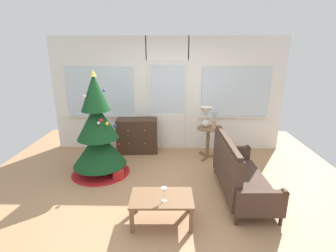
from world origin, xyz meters
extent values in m
plane|color=#AD7F56|center=(0.00, 0.00, 0.00)|extent=(6.76, 6.76, 0.00)
cube|color=white|center=(-1.52, 2.09, 1.27)|extent=(2.15, 0.08, 2.55)
cube|color=white|center=(1.52, 2.09, 1.27)|extent=(2.15, 0.08, 2.55)
cube|color=white|center=(0.00, 2.09, 2.30)|extent=(0.94, 0.08, 0.50)
cube|color=silver|center=(0.00, 2.05, 1.02)|extent=(0.90, 0.05, 2.05)
cube|color=white|center=(0.00, 2.03, 0.45)|extent=(0.78, 0.02, 0.80)
cube|color=silver|center=(0.00, 2.03, 1.40)|extent=(0.78, 0.01, 1.10)
cube|color=silver|center=(-1.52, 2.03, 1.35)|extent=(1.50, 0.01, 1.10)
cube|color=silver|center=(1.52, 2.03, 1.35)|extent=(1.50, 0.01, 1.10)
cube|color=silver|center=(-1.52, 2.02, 0.78)|extent=(1.59, 0.06, 0.03)
cube|color=silver|center=(1.52, 2.02, 0.78)|extent=(1.59, 0.06, 0.03)
cylinder|color=#4C331E|center=(-1.24, 0.73, 0.13)|extent=(0.10, 0.10, 0.26)
cone|color=red|center=(-1.24, 0.73, 0.05)|extent=(1.09, 1.09, 0.10)
cone|color=#14421E|center=(-1.24, 0.73, 0.51)|extent=(0.99, 0.99, 0.65)
cone|color=#14421E|center=(-1.24, 0.73, 1.03)|extent=(0.75, 0.75, 0.65)
cone|color=#14421E|center=(-1.24, 0.73, 1.55)|extent=(0.51, 0.51, 0.65)
cone|color=#E0BC4C|center=(-1.24, 0.73, 1.89)|extent=(0.12, 0.12, 0.12)
sphere|color=red|center=(-1.10, 0.52, 1.10)|extent=(0.06, 0.06, 0.06)
sphere|color=gold|center=(-1.01, 0.56, 1.03)|extent=(0.06, 0.06, 0.06)
sphere|color=silver|center=(-1.14, 0.49, 1.06)|extent=(0.05, 0.05, 0.05)
sphere|color=#264CB2|center=(-0.96, 0.87, 0.89)|extent=(0.06, 0.06, 0.06)
sphere|color=red|center=(-0.94, 1.04, 0.46)|extent=(0.05, 0.05, 0.05)
sphere|color=gold|center=(-1.23, 0.92, 1.56)|extent=(0.07, 0.07, 0.07)
sphere|color=silver|center=(-1.38, 0.61, 1.50)|extent=(0.07, 0.07, 0.07)
sphere|color=#264CB2|center=(-1.11, 0.87, 1.56)|extent=(0.05, 0.05, 0.05)
cube|color=#3D281C|center=(-0.68, 1.79, 0.39)|extent=(0.93, 0.48, 0.78)
sphere|color=tan|center=(-0.84, 1.56, 0.58)|extent=(0.03, 0.03, 0.03)
sphere|color=tan|center=(-0.48, 1.58, 0.58)|extent=(0.03, 0.03, 0.03)
sphere|color=tan|center=(-0.84, 1.56, 0.28)|extent=(0.03, 0.03, 0.03)
sphere|color=tan|center=(-0.48, 1.58, 0.28)|extent=(0.03, 0.03, 0.03)
cylinder|color=#3D281C|center=(1.60, -0.72, 0.07)|extent=(0.05, 0.05, 0.14)
cylinder|color=#3D281C|center=(1.56, 0.81, 0.07)|extent=(0.05, 0.05, 0.14)
cylinder|color=#3D281C|center=(1.00, -0.74, 0.07)|extent=(0.05, 0.05, 0.14)
cylinder|color=#3D281C|center=(0.96, 0.79, 0.07)|extent=(0.05, 0.05, 0.14)
cube|color=#473328|center=(1.28, 0.04, 0.21)|extent=(0.76, 1.49, 0.14)
cube|color=#473328|center=(0.98, 0.03, 0.59)|extent=(0.16, 1.47, 0.62)
cube|color=#3D281C|center=(0.98, 0.03, 0.93)|extent=(0.12, 1.44, 0.06)
cube|color=#473328|center=(1.30, -0.74, 0.33)|extent=(0.66, 0.11, 0.38)
cylinder|color=#3D281C|center=(1.59, -0.73, 0.50)|extent=(0.09, 0.09, 0.09)
cube|color=#473328|center=(1.26, 0.81, 0.33)|extent=(0.66, 0.11, 0.38)
cylinder|color=#3D281C|center=(1.55, 0.82, 0.50)|extent=(0.09, 0.09, 0.09)
cylinder|color=brown|center=(0.89, 1.51, 0.67)|extent=(0.48, 0.48, 0.02)
cylinder|color=brown|center=(0.89, 1.51, 0.33)|extent=(0.07, 0.07, 0.65)
cube|color=brown|center=(1.05, 1.51, 0.02)|extent=(0.20, 0.05, 0.04)
cube|color=brown|center=(0.81, 1.65, 0.02)|extent=(0.14, 0.20, 0.04)
cube|color=brown|center=(0.81, 1.38, 0.02)|extent=(0.14, 0.20, 0.04)
sphere|color=silver|center=(0.83, 1.55, 0.76)|extent=(0.16, 0.16, 0.16)
cylinder|color=silver|center=(0.83, 1.55, 0.89)|extent=(0.02, 0.02, 0.06)
cone|color=silver|center=(0.83, 1.55, 1.02)|extent=(0.28, 0.28, 0.20)
cylinder|color=tan|center=(0.99, 1.45, 0.76)|extent=(0.09, 0.09, 0.16)
sphere|color=tan|center=(0.99, 1.45, 0.84)|extent=(0.10, 0.10, 0.10)
cylinder|color=#4C7042|center=(0.97, 1.45, 0.94)|extent=(0.07, 0.01, 0.17)
cylinder|color=#4C7042|center=(0.99, 1.45, 0.94)|extent=(0.01, 0.01, 0.18)
cylinder|color=#4C7042|center=(1.01, 1.45, 0.94)|extent=(0.07, 0.01, 0.17)
cube|color=brown|center=(-0.01, -0.69, 0.37)|extent=(0.85, 0.54, 0.03)
cube|color=brown|center=(-0.38, -0.91, 0.18)|extent=(0.05, 0.05, 0.35)
cube|color=brown|center=(0.38, -0.90, 0.18)|extent=(0.05, 0.05, 0.35)
cube|color=brown|center=(-0.39, -0.48, 0.18)|extent=(0.05, 0.05, 0.35)
cube|color=brown|center=(0.37, -0.46, 0.18)|extent=(0.05, 0.05, 0.35)
cylinder|color=silver|center=(0.03, -0.78, 0.38)|extent=(0.06, 0.06, 0.01)
cylinder|color=silver|center=(0.03, -0.78, 0.44)|extent=(0.01, 0.01, 0.10)
cone|color=silver|center=(0.03, -0.78, 0.53)|extent=(0.08, 0.08, 0.09)
cube|color=red|center=(-0.85, 0.50, 0.09)|extent=(0.17, 0.16, 0.17)
camera|label=1|loc=(0.15, -3.68, 2.29)|focal=27.31mm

